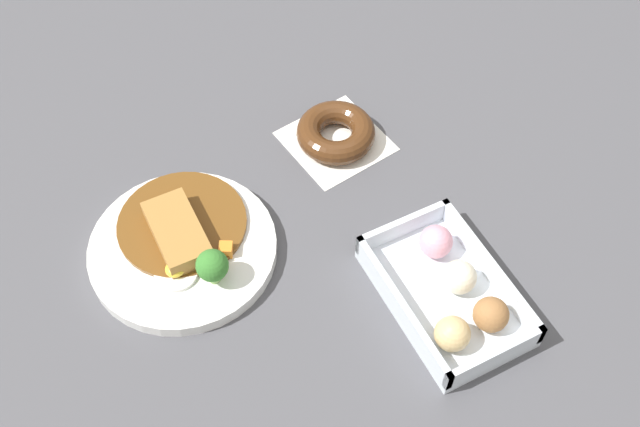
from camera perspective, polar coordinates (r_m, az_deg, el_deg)
ground_plane at (r=0.99m, az=-3.66°, el=-2.21°), size 1.60×1.60×0.00m
curry_plate at (r=0.98m, az=-10.11°, el=-2.36°), size 0.24×0.24×0.07m
donut_box at (r=0.94m, az=9.67°, el=-5.83°), size 0.21×0.13×0.05m
chocolate_ring_donut at (r=1.08m, az=1.19°, el=6.01°), size 0.15×0.15×0.04m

